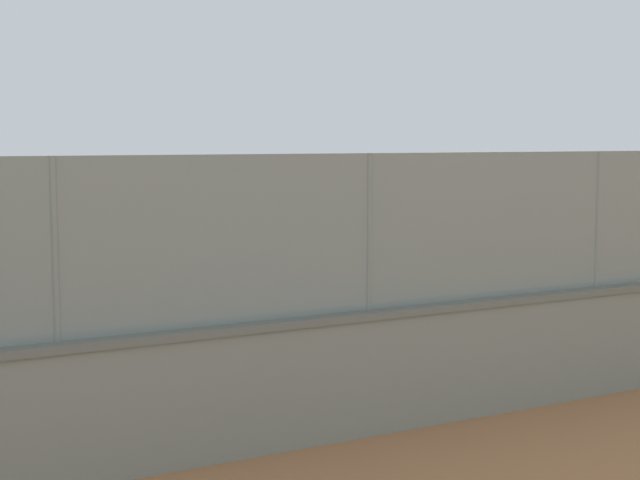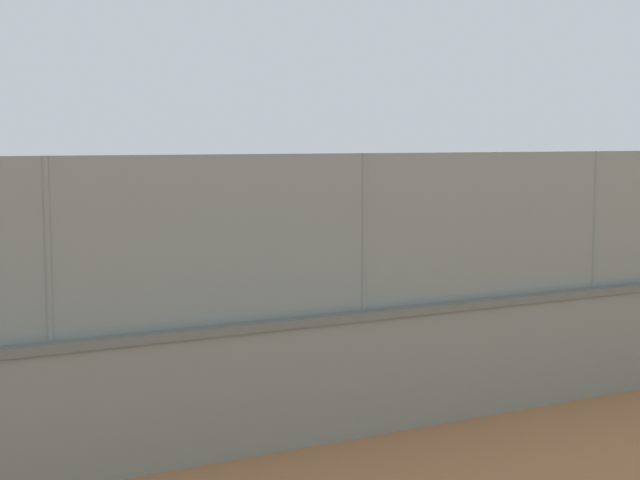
# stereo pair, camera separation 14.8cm
# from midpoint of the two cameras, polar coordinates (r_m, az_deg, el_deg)

# --- Properties ---
(ground_plane) EXTENTS (260.00, 260.00, 0.00)m
(ground_plane) POSITION_cam_midpoint_polar(r_m,az_deg,el_deg) (21.09, -2.25, -2.33)
(ground_plane) COLOR #A36B42
(perimeter_wall) EXTENTS (29.59, 1.58, 1.31)m
(perimeter_wall) POSITION_cam_midpoint_polar(r_m,az_deg,el_deg) (11.02, 9.65, -6.69)
(perimeter_wall) COLOR gray
(perimeter_wall) RESTS_ON ground_plane
(fence_panel_on_wall) EXTENTS (29.05, 1.21, 1.62)m
(fence_panel_on_wall) POSITION_cam_midpoint_polar(r_m,az_deg,el_deg) (10.80, 9.79, 0.89)
(fence_panel_on_wall) COLOR gray
(fence_panel_on_wall) RESTS_ON perimeter_wall
(player_crossing_court) EXTENTS (0.94, 0.95, 1.68)m
(player_crossing_court) POSITION_cam_midpoint_polar(r_m,az_deg,el_deg) (20.10, -1.38, 0.11)
(player_crossing_court) COLOR #B2B2B2
(player_crossing_court) RESTS_ON ground_plane
(player_near_wall_returning) EXTENTS (0.65, 1.06, 1.46)m
(player_near_wall_returning) POSITION_cam_midpoint_polar(r_m,az_deg,el_deg) (18.97, -9.07, -0.75)
(player_near_wall_returning) COLOR black
(player_near_wall_returning) RESTS_ON ground_plane
(sports_ball) EXTENTS (0.10, 0.10, 0.10)m
(sports_ball) POSITION_cam_midpoint_polar(r_m,az_deg,el_deg) (17.62, -2.43, -0.56)
(sports_ball) COLOR orange
(courtside_bench) EXTENTS (1.61, 0.44, 0.87)m
(courtside_bench) POSITION_cam_midpoint_polar(r_m,az_deg,el_deg) (10.20, -13.36, -8.95)
(courtside_bench) COLOR #4C6B4C
(courtside_bench) RESTS_ON ground_plane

